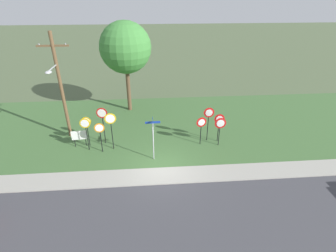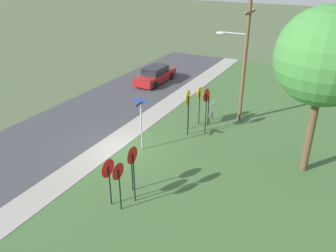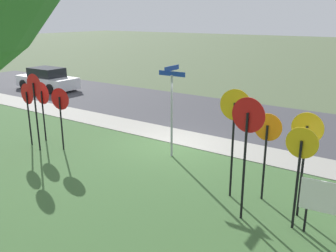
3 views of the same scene
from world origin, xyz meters
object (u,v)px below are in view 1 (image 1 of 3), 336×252
street_name_post (153,136)px  notice_board (79,136)px  stop_sign_far_right (102,118)px  yield_sign_far_left (220,125)px  oak_tree_left (125,48)px  stop_sign_far_left (87,125)px  stop_sign_near_right (86,128)px  utility_pole (60,85)px  yield_sign_near_left (219,121)px  yield_sign_far_right (209,116)px  stop_sign_near_left (100,131)px  stop_sign_far_center (111,123)px  yield_sign_near_right (201,125)px

street_name_post → notice_board: size_ratio=2.40×
stop_sign_far_right → yield_sign_far_left: bearing=-1.6°
notice_board → oak_tree_left: bearing=57.0°
stop_sign_far_left → street_name_post: size_ratio=0.77×
stop_sign_near_right → utility_pole: size_ratio=0.32×
stop_sign_far_right → yield_sign_far_left: size_ratio=1.28×
yield_sign_near_left → yield_sign_far_right: yield_sign_far_right is taller
yield_sign_far_right → stop_sign_far_left: bearing=-179.5°
stop_sign_far_right → notice_board: 2.16m
utility_pole → notice_board: size_ratio=6.22×
street_name_post → utility_pole: size_ratio=0.39×
stop_sign_far_left → stop_sign_far_right: (1.10, 0.27, 0.43)m
stop_sign_near_left → yield_sign_far_left: 8.34m
yield_sign_far_right → stop_sign_near_right: bearing=-175.6°
stop_sign_far_center → utility_pole: bearing=145.2°
stop_sign_near_right → street_name_post: (4.56, -1.46, -0.02)m
stop_sign_far_right → stop_sign_near_left: bearing=-87.7°
stop_sign_near_left → stop_sign_far_center: 0.92m
stop_sign_far_right → oak_tree_left: oak_tree_left is taller
yield_sign_near_right → yield_sign_far_left: bearing=-21.5°
stop_sign_near_right → yield_sign_near_right: bearing=2.6°
stop_sign_near_left → notice_board: stop_sign_near_left is taller
yield_sign_near_right → oak_tree_left: oak_tree_left is taller
stop_sign_far_right → yield_sign_far_left: 8.35m
yield_sign_far_right → street_name_post: (-4.08, -2.13, -0.22)m
stop_sign_far_center → yield_sign_near_right: size_ratio=1.29×
stop_sign_far_right → utility_pole: bearing=163.0°
yield_sign_near_right → street_name_post: size_ratio=0.73×
yield_sign_far_left → yield_sign_far_right: size_ratio=0.83×
stop_sign_far_right → yield_sign_far_left: (8.28, -0.97, -0.45)m
stop_sign_near_right → notice_board: 1.32m
yield_sign_near_left → yield_sign_far_right: (-0.75, 0.22, 0.34)m
stop_sign_far_right → yield_sign_far_right: bearing=3.6°
stop_sign_near_right → oak_tree_left: size_ratio=0.31×
yield_sign_near_right → yield_sign_far_left: yield_sign_far_left is taller
stop_sign_far_center → oak_tree_left: oak_tree_left is taller
stop_sign_far_center → yield_sign_far_right: stop_sign_far_center is taller
yield_sign_near_right → stop_sign_far_right: bearing=164.0°
street_name_post → oak_tree_left: bearing=102.0°
street_name_post → notice_board: 5.71m
yield_sign_near_right → street_name_post: street_name_post is taller
stop_sign_near_left → stop_sign_far_center: bearing=18.4°
yield_sign_near_right → notice_board: bearing=167.0°
yield_sign_far_right → yield_sign_near_right: bearing=-139.7°
yield_sign_near_left → yield_sign_far_right: bearing=166.6°
notice_board → oak_tree_left: size_ratio=0.16×
stop_sign_near_right → street_name_post: size_ratio=0.83×
yield_sign_near_left → street_name_post: (-4.83, -1.91, 0.12)m
yield_sign_far_right → oak_tree_left: 9.45m
yield_sign_far_left → stop_sign_near_left: bearing=-177.6°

